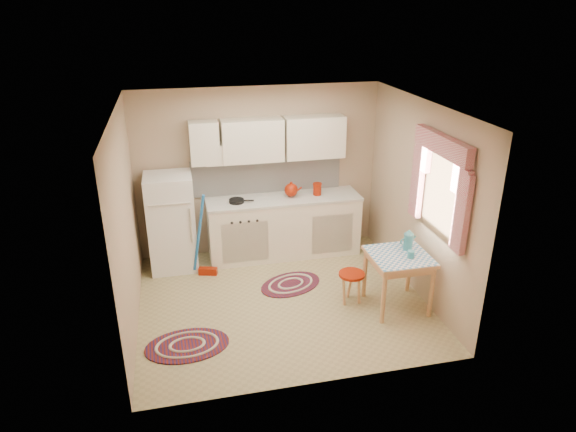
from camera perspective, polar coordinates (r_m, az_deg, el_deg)
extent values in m
plane|color=tan|center=(6.75, -0.70, -9.34)|extent=(3.60, 3.60, 0.00)
cube|color=silver|center=(5.81, -0.82, 11.98)|extent=(3.60, 3.20, 0.04)
cube|color=tan|center=(7.65, -3.29, 4.97)|extent=(3.60, 0.04, 2.50)
cube|color=tan|center=(4.78, 3.32, -6.65)|extent=(3.60, 0.04, 2.50)
cube|color=tan|center=(6.09, -17.55, -0.95)|extent=(0.04, 3.20, 2.50)
cube|color=tan|center=(6.76, 14.35, 1.79)|extent=(0.04, 3.20, 2.50)
cube|color=silver|center=(7.67, -2.34, 4.62)|extent=(2.25, 0.03, 0.55)
cube|color=white|center=(7.37, -2.19, 8.51)|extent=(2.25, 0.33, 0.60)
cube|color=white|center=(6.19, 16.68, 2.56)|extent=(0.04, 0.85, 0.95)
cube|color=white|center=(7.42, -12.82, -0.70)|extent=(0.65, 0.60, 1.40)
cube|color=white|center=(7.72, -0.48, -1.26)|extent=(2.25, 0.60, 0.88)
cube|color=silver|center=(7.55, -0.49, 1.93)|extent=(2.27, 0.62, 0.04)
cylinder|color=black|center=(7.38, -5.74, 1.68)|extent=(0.25, 0.25, 0.05)
cylinder|color=#9A1C05|center=(7.63, 3.26, 2.94)|extent=(0.15, 0.15, 0.16)
cube|color=#E2A771|center=(6.60, 12.04, -7.08)|extent=(0.72, 0.72, 0.72)
cylinder|color=#9A1C05|center=(6.66, 7.02, -7.90)|extent=(0.40, 0.40, 0.42)
cylinder|color=teal|center=(6.37, 13.50, -4.19)|extent=(0.10, 0.10, 0.10)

